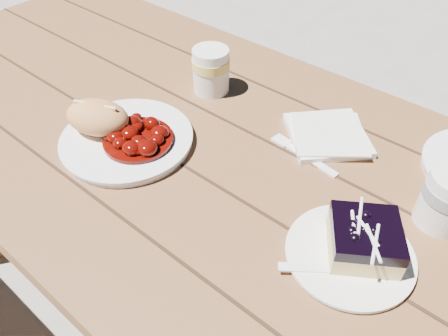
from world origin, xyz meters
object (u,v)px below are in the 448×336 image
Objects in this scene: main_plate at (127,140)px; coffee_cup at (448,199)px; picnic_table at (241,218)px; bread_roll at (98,117)px; blueberry_cake at (364,239)px; dessert_plate at (349,255)px; second_cup at (211,70)px.

coffee_cup is at bearing 19.87° from main_plate.
main_plate is at bearing -154.30° from picnic_table.
bread_roll is 0.54m from blueberry_cake.
bread_roll reaches higher than main_plate.
coffee_cup is at bearing 19.88° from bread_roll.
picnic_table is 0.36m from bread_roll.
coffee_cup is at bearing 15.88° from picnic_table.
blueberry_cake reaches higher than main_plate.
bread_roll is at bearing -160.12° from coffee_cup.
bread_roll is (-0.27, -0.12, 0.21)m from picnic_table.
dessert_plate is 1.88× the size of second_cup.
blueberry_cake is 1.37× the size of second_cup.
second_cup is at bearing 155.39° from dessert_plate.
bread_roll is 0.67× the size of dessert_plate.
main_plate is 0.49m from blueberry_cake.
second_cup reaches higher than main_plate.
coffee_cup and second_cup have the same top height.
blueberry_cake is at bearing 56.31° from dessert_plate.
bread_roll is (-0.06, -0.02, 0.04)m from main_plate.
second_cup reaches higher than blueberry_cake.
second_cup reaches higher than dessert_plate.
bread_roll is at bearing -101.74° from second_cup.
main_plate is at bearing 19.98° from bread_roll.
dessert_plate is at bearing -24.61° from second_cup.
bread_roll reaches higher than blueberry_cake.
second_cup is (-0.55, 0.05, 0.00)m from coffee_cup.
dessert_plate is (0.26, -0.07, 0.17)m from picnic_table.
main_plate is 1.99× the size of bread_roll.
coffee_cup reaches higher than blueberry_cake.
bread_roll is at bearing -160.02° from main_plate.
main_plate is 1.84× the size of blueberry_cake.
second_cup is (-0.48, 0.20, 0.01)m from blueberry_cake.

